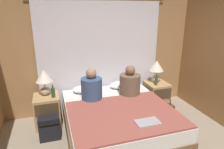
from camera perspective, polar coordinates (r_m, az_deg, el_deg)
name	(u,v)px	position (r m, az deg, el deg)	size (l,w,h in m)	color
wall_back	(100,50)	(4.01, -3.39, 7.04)	(3.93, 0.06, 2.50)	#A37547
curtain_panel	(101,58)	(3.98, -3.13, 4.77)	(2.63, 0.03, 2.21)	silver
bed	(117,121)	(3.40, 1.49, -13.01)	(1.65, 1.91, 0.53)	brown
nightstand_left	(48,111)	(3.82, -17.95, -9.79)	(0.43, 0.47, 0.57)	tan
nightstand_right	(156,96)	(4.34, 12.56, -5.91)	(0.43, 0.47, 0.57)	tan
lamp_left	(44,79)	(3.67, -18.81, -1.19)	(0.29, 0.29, 0.46)	#B2A899
lamp_right	(156,68)	(4.20, 12.59, 1.73)	(0.29, 0.29, 0.46)	#B2A899
pillow_left	(87,89)	(3.82, -7.29, -4.05)	(0.53, 0.34, 0.12)	white
pillow_right	(122,85)	(4.00, 2.99, -2.91)	(0.53, 0.34, 0.12)	white
blanket_on_bed	(124,114)	(3.02, 3.40, -11.19)	(1.59, 1.26, 0.03)	#994C42
person_left_in_bed	(92,88)	(3.42, -5.84, -3.75)	(0.36, 0.36, 0.57)	#38517A
person_right_in_bed	(130,84)	(3.61, 5.12, -2.59)	(0.37, 0.37, 0.56)	brown
beer_bottle_on_left_stand	(53,92)	(3.58, -16.50, -4.93)	(0.07, 0.07, 0.23)	#2D4C28
beer_bottle_on_right_stand	(156,81)	(4.10, 12.53, -1.80)	(0.06, 0.06, 0.22)	#2D4C28
laptop_on_bed	(148,122)	(2.81, 10.12, -13.26)	(0.33, 0.20, 0.02)	#9EA0A5
backpack_on_floor	(49,126)	(3.46, -17.46, -13.96)	(0.33, 0.22, 0.40)	black
handbag_on_floor	(165,111)	(4.06, 14.79, -10.07)	(0.34, 0.16, 0.43)	brown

